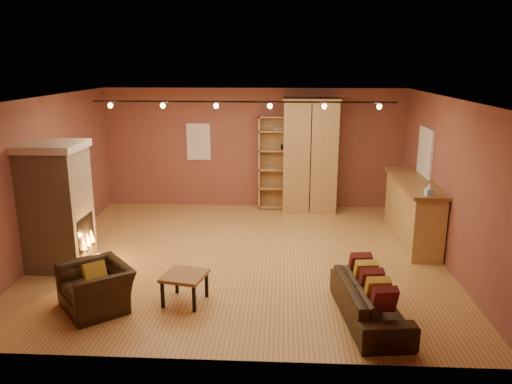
# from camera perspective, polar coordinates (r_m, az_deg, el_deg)

# --- Properties ---
(floor) EXTENTS (7.00, 7.00, 0.00)m
(floor) POSITION_cam_1_polar(r_m,az_deg,el_deg) (9.04, -1.50, -7.28)
(floor) COLOR #9E6F38
(floor) RESTS_ON ground
(ceiling) EXTENTS (7.00, 7.00, 0.00)m
(ceiling) POSITION_cam_1_polar(r_m,az_deg,el_deg) (8.41, -1.63, 10.71)
(ceiling) COLOR brown
(ceiling) RESTS_ON back_wall
(back_wall) EXTENTS (7.00, 0.02, 2.80)m
(back_wall) POSITION_cam_1_polar(r_m,az_deg,el_deg) (11.80, -0.28, 5.01)
(back_wall) COLOR brown
(back_wall) RESTS_ON floor
(left_wall) EXTENTS (0.02, 6.50, 2.80)m
(left_wall) POSITION_cam_1_polar(r_m,az_deg,el_deg) (9.56, -22.97, 1.54)
(left_wall) COLOR brown
(left_wall) RESTS_ON floor
(right_wall) EXTENTS (0.02, 6.50, 2.80)m
(right_wall) POSITION_cam_1_polar(r_m,az_deg,el_deg) (9.04, 21.14, 1.02)
(right_wall) COLOR brown
(right_wall) RESTS_ON floor
(fireplace) EXTENTS (1.01, 0.98, 2.12)m
(fireplace) POSITION_cam_1_polar(r_m,az_deg,el_deg) (8.92, -21.75, -1.48)
(fireplace) COLOR tan
(fireplace) RESTS_ON floor
(back_window) EXTENTS (0.56, 0.04, 0.86)m
(back_window) POSITION_cam_1_polar(r_m,az_deg,el_deg) (11.90, -6.58, 5.73)
(back_window) COLOR silver
(back_window) RESTS_ON back_wall
(bookcase) EXTENTS (0.89, 0.35, 2.19)m
(bookcase) POSITION_cam_1_polar(r_m,az_deg,el_deg) (11.72, 2.49, 3.50)
(bookcase) COLOR tan
(bookcase) RESTS_ON floor
(armoire) EXTENTS (1.28, 0.72, 2.60)m
(armoire) POSITION_cam_1_polar(r_m,az_deg,el_deg) (11.49, 6.18, 4.18)
(armoire) COLOR tan
(armoire) RESTS_ON floor
(bar_counter) EXTENTS (0.67, 2.52, 1.20)m
(bar_counter) POSITION_cam_1_polar(r_m,az_deg,el_deg) (10.05, 17.46, -2.02)
(bar_counter) COLOR tan
(bar_counter) RESTS_ON floor
(tissue_box) EXTENTS (0.14, 0.14, 0.22)m
(tissue_box) POSITION_cam_1_polar(r_m,az_deg,el_deg) (8.84, 19.18, 0.19)
(tissue_box) COLOR #91CDE9
(tissue_box) RESTS_ON bar_counter
(right_window) EXTENTS (0.05, 0.90, 1.00)m
(right_window) POSITION_cam_1_polar(r_m,az_deg,el_deg) (10.30, 18.79, 4.21)
(right_window) COLOR silver
(right_window) RESTS_ON right_wall
(loveseat) EXTENTS (0.73, 1.84, 0.75)m
(loveseat) POSITION_cam_1_polar(r_m,az_deg,el_deg) (6.98, 12.93, -11.30)
(loveseat) COLOR black
(loveseat) RESTS_ON floor
(armchair) EXTENTS (1.10, 1.15, 0.85)m
(armchair) POSITION_cam_1_polar(r_m,az_deg,el_deg) (7.41, -17.86, -9.59)
(armchair) COLOR black
(armchair) RESTS_ON floor
(coffee_table) EXTENTS (0.68, 0.68, 0.44)m
(coffee_table) POSITION_cam_1_polar(r_m,az_deg,el_deg) (7.33, -8.16, -9.73)
(coffee_table) COLOR olive
(coffee_table) RESTS_ON floor
(track_rail) EXTENTS (5.20, 0.09, 0.13)m
(track_rail) POSITION_cam_1_polar(r_m,az_deg,el_deg) (8.62, -1.51, 10.05)
(track_rail) COLOR black
(track_rail) RESTS_ON ceiling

